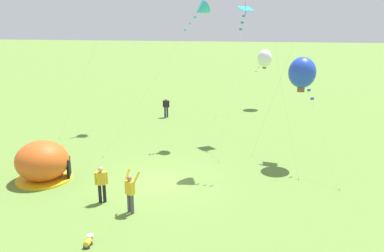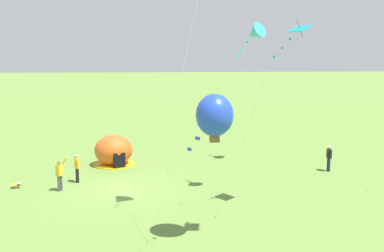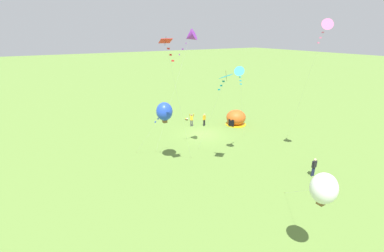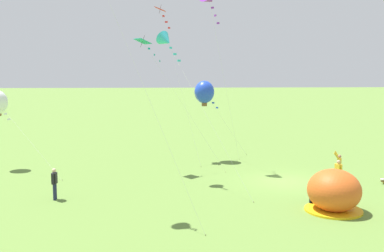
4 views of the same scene
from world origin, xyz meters
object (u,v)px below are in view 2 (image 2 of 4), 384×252
Objects in this scene: person_strolling at (329,157)px; kite_cyan at (254,33)px; person_flying_kite at (60,174)px; toddler_crawling at (16,185)px; kite_blue at (215,115)px; popup_tent at (114,151)px; kite_teal at (295,35)px; person_near_tent at (77,167)px.

person_strolling is 0.18× the size of kite_cyan.
person_strolling is at bearing 99.76° from person_flying_kite.
kite_cyan reaches higher than person_flying_kite.
kite_blue is (8.08, 10.40, 5.07)m from toddler_crawling.
kite_blue is (10.28, -8.95, 4.29)m from person_strolling.
popup_tent is 1.63× the size of person_strolling.
kite_teal is at bearing 72.25° from person_flying_kite.
person_flying_kite is 11.54m from kite_blue.
kite_cyan is (1.17, 10.68, 7.72)m from person_flying_kite.
kite_teal is (3.85, 12.03, 7.56)m from person_flying_kite.
kite_blue is at bearing -41.06° from person_strolling.
person_near_tent is 16.08m from person_strolling.
kite_teal is at bearing 26.67° from kite_cyan.
kite_cyan reaches higher than person_strolling.
person_flying_kite is at bearing 75.48° from toddler_crawling.
popup_tent is at bearing -135.04° from kite_teal.
person_flying_kite reaches higher than person_near_tent.
kite_cyan is at bearing -56.20° from person_strolling.
toddler_crawling is 0.32× the size of person_near_tent.
kite_blue is at bearing -50.19° from kite_teal.
person_near_tent is 14.71m from kite_teal.
person_near_tent is 1.76m from person_flying_kite.
person_near_tent is (-0.94, 3.32, 0.79)m from toddler_crawling.
person_near_tent is 12.24m from kite_blue.
person_strolling is 11.18m from kite_teal.
toddler_crawling is 15.93m from kite_cyan.
popup_tent is 15.46m from kite_teal.
popup_tent is 4.46m from person_near_tent.
popup_tent is 14.50m from person_strolling.
kite_blue reaches higher than person_near_tent.
kite_blue is 0.66× the size of kite_cyan.
kite_blue reaches higher than toddler_crawling.
popup_tent is 14.74m from kite_blue.
kite_cyan is at bearing 154.94° from kite_blue.
popup_tent is 0.46× the size of kite_blue.
kite_teal is 3.00m from kite_cyan.
kite_cyan is at bearing 74.43° from person_near_tent.
kite_teal is at bearing -34.90° from person_strolling.
toddler_crawling is 2.85m from person_flying_kite.
person_flying_kite is at bearing -133.62° from kite_blue.
person_near_tent is at bearing 157.13° from person_flying_kite.
person_flying_kite is at bearing -80.24° from person_strolling.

